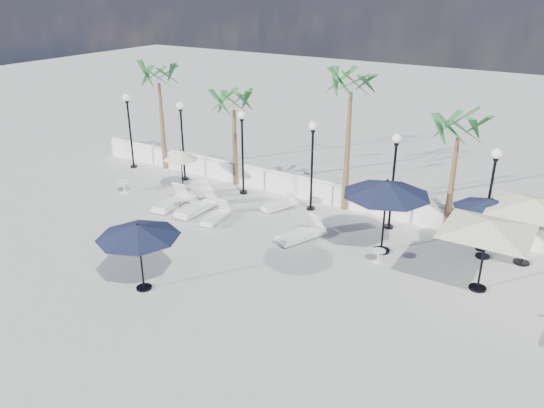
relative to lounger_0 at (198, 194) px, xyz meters
The scene contains 27 objects.
ground 6.97m from the lounger_0, 45.20° to the right, with size 100.00×100.00×0.00m, color #B0B0AB.
balustrade 5.54m from the lounger_0, 27.54° to the left, with size 26.00×0.30×1.01m.
lamppost_0 6.24m from the lounger_0, 164.43° to the left, with size 0.36×0.36×3.84m.
lamppost_1 3.47m from the lounger_0, 143.32° to the left, with size 0.36×0.36×3.84m.
lamppost_2 3.11m from the lounger_0, 47.91° to the left, with size 0.36×0.36×3.84m.
lamppost_3 5.64m from the lounger_0, 17.62° to the left, with size 0.36×0.36×3.84m.
lamppost_4 8.85m from the lounger_0, 10.50° to the left, with size 0.36×0.36×3.84m.
lamppost_5 12.23m from the lounger_0, ahead, with size 0.36×0.36×3.84m.
palm_0 6.41m from the lounger_0, 150.04° to the left, with size 2.60×2.60×5.50m.
palm_1 4.28m from the lounger_0, 80.19° to the left, with size 2.60×2.60×4.70m.
palm_2 8.19m from the lounger_0, 21.12° to the left, with size 2.60×2.60×6.10m.
palm_3 11.31m from the lounger_0, 12.77° to the left, with size 2.60×2.60×4.90m.
lounger_0 is the anchor object (origin of this frame).
lounger_1 1.65m from the lounger_0, 51.98° to the right, with size 0.74×2.18×0.81m.
lounger_2 2.67m from the lounger_0, 35.05° to the right, with size 0.82×1.80×0.65m.
lounger_3 1.46m from the lounger_0, 102.09° to the right, with size 0.97×2.14×0.77m.
lounger_4 3.86m from the lounger_0, 12.78° to the left, with size 1.10×1.72×0.62m.
lounger_5 6.10m from the lounger_0, 11.32° to the right, with size 1.37×2.15×0.77m.
side_table_0 1.51m from the lounger_0, 86.17° to the right, with size 0.52×0.52×0.50m.
side_table_1 3.53m from the lounger_0, 158.70° to the right, with size 0.59×0.59×0.57m.
side_table_2 9.17m from the lounger_0, ahead, with size 0.47×0.47×0.46m.
parasol_navy_left 7.86m from the lounger_0, 63.64° to the right, with size 2.60×2.60×2.29m.
parasol_navy_mid 12.26m from the lounger_0, ahead, with size 2.53×2.53×2.27m.
parasol_navy_right 9.18m from the lounger_0, ahead, with size 3.10×3.10×2.78m.
parasol_cream_sq_a 13.57m from the lounger_0, ahead, with size 5.29×5.29×2.60m.
parasol_cream_sq_b 12.67m from the lounger_0, ahead, with size 5.16×5.16×2.59m.
parasol_cream_small 1.93m from the lounger_0, 163.31° to the left, with size 1.62×1.62×1.99m.
Camera 1 is at (9.60, -12.06, 9.04)m, focal length 35.00 mm.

